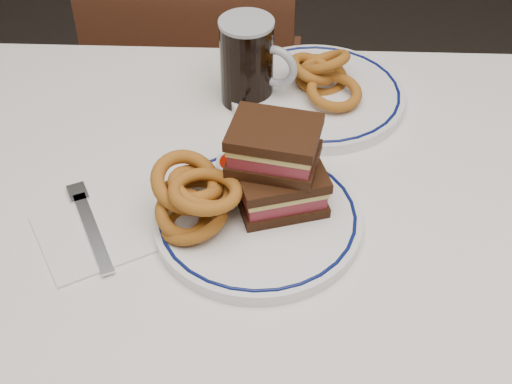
{
  "coord_description": "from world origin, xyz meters",
  "views": [
    {
      "loc": [
        -0.01,
        -0.65,
        1.42
      ],
      "look_at": [
        -0.04,
        -0.0,
        0.81
      ],
      "focal_mm": 50.0,
      "sensor_mm": 36.0,
      "label": 1
    }
  ],
  "objects_px": {
    "main_plate": "(258,219)",
    "reuben_sandwich": "(277,166)",
    "beer_mug": "(248,61)",
    "chair_far": "(200,80)",
    "far_plate": "(317,95)"
  },
  "relations": [
    {
      "from": "chair_far",
      "to": "far_plate",
      "type": "relative_size",
      "value": 3.36
    },
    {
      "from": "beer_mug",
      "to": "far_plate",
      "type": "bearing_deg",
      "value": 0.56
    },
    {
      "from": "beer_mug",
      "to": "far_plate",
      "type": "relative_size",
      "value": 0.51
    },
    {
      "from": "chair_far",
      "to": "reuben_sandwich",
      "type": "distance_m",
      "value": 0.76
    },
    {
      "from": "chair_far",
      "to": "beer_mug",
      "type": "relative_size",
      "value": 6.64
    },
    {
      "from": "chair_far",
      "to": "reuben_sandwich",
      "type": "height_order",
      "value": "chair_far"
    },
    {
      "from": "main_plate",
      "to": "beer_mug",
      "type": "xyz_separation_m",
      "value": [
        -0.02,
        0.28,
        0.06
      ]
    },
    {
      "from": "main_plate",
      "to": "reuben_sandwich",
      "type": "bearing_deg",
      "value": 52.64
    },
    {
      "from": "chair_far",
      "to": "main_plate",
      "type": "xyz_separation_m",
      "value": [
        0.16,
        -0.69,
        0.26
      ]
    },
    {
      "from": "reuben_sandwich",
      "to": "beer_mug",
      "type": "xyz_separation_m",
      "value": [
        -0.05,
        0.25,
        -0.0
      ]
    },
    {
      "from": "beer_mug",
      "to": "far_plate",
      "type": "height_order",
      "value": "beer_mug"
    },
    {
      "from": "main_plate",
      "to": "reuben_sandwich",
      "type": "distance_m",
      "value": 0.08
    },
    {
      "from": "chair_far",
      "to": "far_plate",
      "type": "distance_m",
      "value": 0.54
    },
    {
      "from": "chair_far",
      "to": "reuben_sandwich",
      "type": "xyz_separation_m",
      "value": [
        0.18,
        -0.66,
        0.32
      ]
    },
    {
      "from": "far_plate",
      "to": "beer_mug",
      "type": "bearing_deg",
      "value": -179.44
    }
  ]
}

